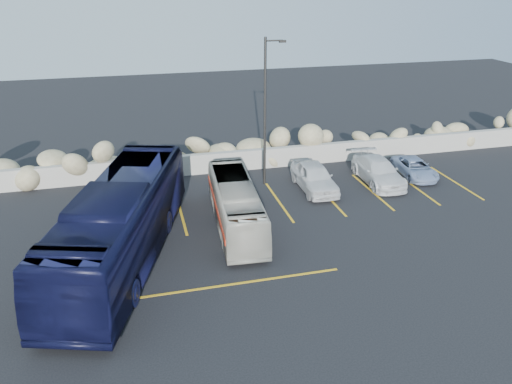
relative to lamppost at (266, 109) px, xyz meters
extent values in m
plane|color=black|center=(-2.56, -9.50, -4.30)|extent=(90.00, 90.00, 0.00)
cube|color=#99968B|center=(-2.56, 2.50, -3.70)|extent=(60.00, 0.40, 1.20)
cube|color=gold|center=(-5.06, -2.50, -4.29)|extent=(0.12, 5.00, 0.01)
cube|color=gold|center=(0.04, -2.50, -4.29)|extent=(0.12, 5.00, 0.01)
cube|color=gold|center=(2.74, -2.50, -4.29)|extent=(0.12, 5.00, 0.01)
cube|color=gold|center=(5.34, -2.50, -4.29)|extent=(0.12, 5.00, 0.01)
cube|color=gold|center=(7.94, -2.50, -4.29)|extent=(0.12, 5.00, 0.01)
cube|color=gold|center=(10.54, -2.50, -4.29)|extent=(0.12, 5.00, 0.01)
cube|color=gold|center=(-3.56, -9.30, -4.29)|extent=(8.00, 0.12, 0.01)
cylinder|color=#292724|center=(-0.06, 0.00, -0.30)|extent=(0.14, 0.14, 8.00)
cylinder|color=#292724|center=(0.39, 0.00, 3.50)|extent=(0.90, 0.08, 0.08)
cube|color=#292724|center=(0.84, 0.00, 3.45)|extent=(0.35, 0.18, 0.12)
imported|color=beige|center=(-2.68, -4.54, -3.22)|extent=(2.34, 7.85, 2.16)
imported|color=black|center=(-7.79, -6.29, -2.62)|extent=(6.30, 12.31, 3.35)
imported|color=silver|center=(2.39, -1.40, -3.57)|extent=(1.77, 4.29, 1.45)
imported|color=silver|center=(6.26, -1.31, -3.63)|extent=(2.08, 4.66, 1.33)
imported|color=#8499BC|center=(8.77, -1.03, -3.79)|extent=(1.95, 3.74, 1.01)
camera|label=1|loc=(-6.95, -25.07, 6.64)|focal=35.00mm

